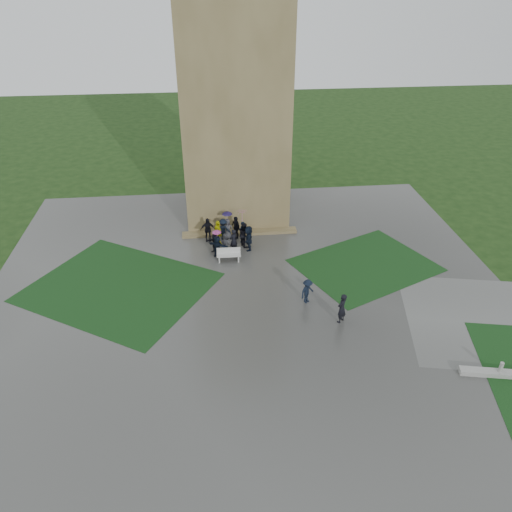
{
  "coord_description": "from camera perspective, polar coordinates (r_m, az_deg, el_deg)",
  "views": [
    {
      "loc": [
        -2.27,
        -24.0,
        18.7
      ],
      "look_at": [
        0.73,
        5.1,
        1.2
      ],
      "focal_mm": 35.0,
      "sensor_mm": 36.0,
      "label": 1
    }
  ],
  "objects": [
    {
      "name": "plaza",
      "position": [
        32.1,
        -0.73,
        -4.72
      ],
      "size": [
        34.0,
        34.0,
        0.02
      ],
      "primitive_type": "cube",
      "color": "#3A3A37",
      "rests_on": "ground"
    },
    {
      "name": "lawn_inset_right",
      "position": [
        36.14,
        12.37,
        -1.03
      ],
      "size": [
        11.12,
        10.15,
        0.01
      ],
      "primitive_type": "cube",
      "rotation": [
        0.0,
        0.0,
        0.44
      ],
      "color": "black",
      "rests_on": "plaza"
    },
    {
      "name": "pedestrian_near",
      "position": [
        29.94,
        9.78,
        -5.9
      ],
      "size": [
        0.83,
        0.83,
        1.94
      ],
      "primitive_type": "imported",
      "rotation": [
        0.0,
        0.0,
        3.93
      ],
      "color": "black",
      "rests_on": "plaza"
    },
    {
      "name": "tower_plinth",
      "position": [
        39.34,
        -1.88,
        2.7
      ],
      "size": [
        9.0,
        0.8,
        0.22
      ],
      "primitive_type": "cube",
      "color": "brown",
      "rests_on": "plaza"
    },
    {
      "name": "ground",
      "position": [
        30.51,
        -0.38,
        -6.91
      ],
      "size": [
        120.0,
        120.0,
        0.0
      ],
      "primitive_type": "plane",
      "color": "black"
    },
    {
      "name": "bench",
      "position": [
        35.62,
        -3.14,
        0.16
      ],
      "size": [
        1.71,
        0.57,
        0.99
      ],
      "rotation": [
        0.0,
        0.0,
        -0.02
      ],
      "color": "#BABAB5",
      "rests_on": "plaza"
    },
    {
      "name": "lawn_inset_left",
      "position": [
        34.23,
        -15.39,
        -3.44
      ],
      "size": [
        14.1,
        13.46,
        0.01
      ],
      "primitive_type": "cube",
      "rotation": [
        0.0,
        0.0,
        -0.56
      ],
      "color": "black",
      "rests_on": "plaza"
    },
    {
      "name": "pedestrian_mid",
      "position": [
        31.36,
        5.89,
        -4.02
      ],
      "size": [
        1.17,
        1.09,
        1.64
      ],
      "primitive_type": "imported",
      "rotation": [
        0.0,
        0.0,
        0.67
      ],
      "color": "black",
      "rests_on": "plaza"
    },
    {
      "name": "tower",
      "position": [
        40.25,
        -2.58,
        16.92
      ],
      "size": [
        8.0,
        8.0,
        18.0
      ],
      "primitive_type": "cube",
      "color": "brown",
      "rests_on": "ground"
    },
    {
      "name": "visitor_cluster",
      "position": [
        37.18,
        -3.15,
        2.59
      ],
      "size": [
        3.96,
        3.93,
        2.69
      ],
      "color": "black",
      "rests_on": "plaza"
    }
  ]
}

